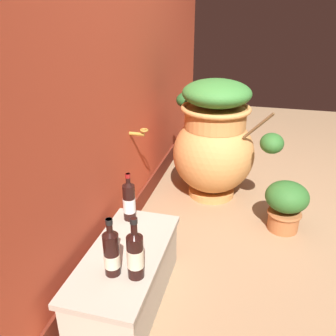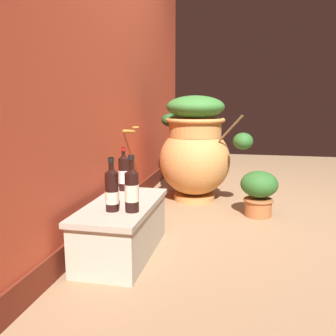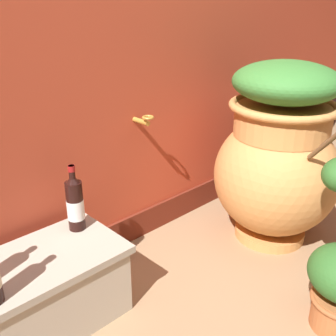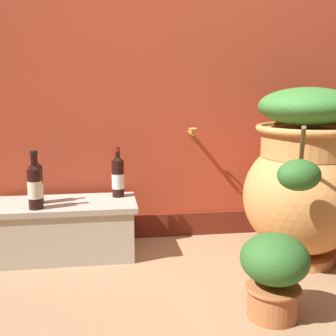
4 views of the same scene
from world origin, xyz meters
TOP-DOWN VIEW (x-y plane):
  - ground_plane at (0.00, 0.00)m, footprint 7.00×7.00m
  - back_wall at (0.00, 1.20)m, footprint 4.40×0.33m
  - terracotta_urn at (0.58, 0.61)m, footprint 0.91×0.86m
  - stone_ledge at (-0.69, 0.86)m, footprint 0.78×0.37m
  - wine_bottle_left at (-0.82, 0.76)m, footprint 0.08×0.08m
  - wine_bottle_middle at (-0.39, 0.95)m, footprint 0.07×0.07m
  - wine_bottle_right at (-0.83, 0.86)m, footprint 0.07×0.07m
  - potted_shrub at (0.21, 0.06)m, footprint 0.28×0.29m

SIDE VIEW (x-z plane):
  - ground_plane at x=0.00m, z-range 0.00..0.00m
  - stone_ledge at x=-0.69m, z-range 0.01..0.32m
  - potted_shrub at x=0.21m, z-range 0.02..0.38m
  - wine_bottle_right at x=-0.83m, z-range 0.28..0.57m
  - wine_bottle_middle at x=-0.39m, z-range 0.29..0.57m
  - wine_bottle_left at x=-0.82m, z-range 0.28..0.59m
  - terracotta_urn at x=0.58m, z-range 0.00..0.93m
  - back_wall at x=0.00m, z-range -0.01..2.59m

